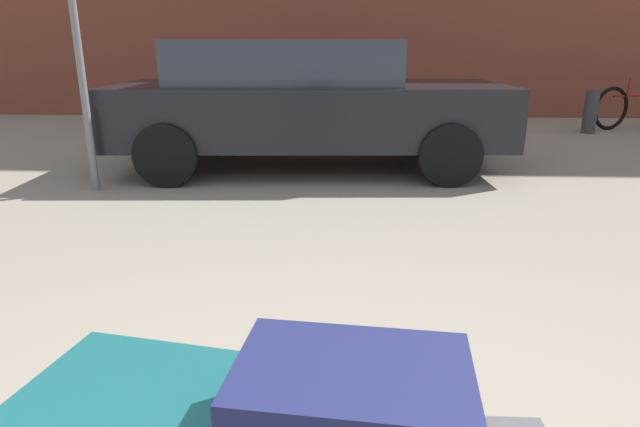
{
  "coord_description": "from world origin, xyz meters",
  "views": [
    {
      "loc": [
        0.1,
        -0.94,
        1.36
      ],
      "look_at": [
        0.0,
        1.2,
        0.69
      ],
      "focal_mm": 30.02,
      "sensor_mm": 36.0,
      "label": 1
    }
  ],
  "objects_px": {
    "bicycle_leaning": "(635,107)",
    "bollard_kerb_near": "(494,112)",
    "duffel_bag_navy_topmost_pile": "(352,406)",
    "bollard_kerb_mid": "(591,112)",
    "no_parking_sign": "(76,34)",
    "parked_car": "(304,102)"
  },
  "relations": [
    {
      "from": "bicycle_leaning",
      "to": "bollard_kerb_near",
      "type": "relative_size",
      "value": 2.43
    },
    {
      "from": "duffel_bag_navy_topmost_pile",
      "to": "bollard_kerb_near",
      "type": "bearing_deg",
      "value": 79.12
    },
    {
      "from": "bollard_kerb_mid",
      "to": "bicycle_leaning",
      "type": "bearing_deg",
      "value": 30.32
    },
    {
      "from": "duffel_bag_navy_topmost_pile",
      "to": "no_parking_sign",
      "type": "height_order",
      "value": "no_parking_sign"
    },
    {
      "from": "no_parking_sign",
      "to": "parked_car",
      "type": "bearing_deg",
      "value": 29.2
    },
    {
      "from": "parked_car",
      "to": "bollard_kerb_mid",
      "type": "xyz_separation_m",
      "value": [
        4.43,
        2.78,
        -0.42
      ]
    },
    {
      "from": "parked_car",
      "to": "bicycle_leaning",
      "type": "relative_size",
      "value": 2.65
    },
    {
      "from": "bicycle_leaning",
      "to": "bollard_kerb_near",
      "type": "xyz_separation_m",
      "value": [
        -2.52,
        -0.57,
        -0.03
      ]
    },
    {
      "from": "bicycle_leaning",
      "to": "bollard_kerb_mid",
      "type": "distance_m",
      "value": 1.13
    },
    {
      "from": "duffel_bag_navy_topmost_pile",
      "to": "no_parking_sign",
      "type": "distance_m",
      "value": 4.87
    },
    {
      "from": "parked_car",
      "to": "no_parking_sign",
      "type": "bearing_deg",
      "value": -150.8
    },
    {
      "from": "bicycle_leaning",
      "to": "bollard_kerb_mid",
      "type": "xyz_separation_m",
      "value": [
        -0.98,
        -0.57,
        -0.03
      ]
    },
    {
      "from": "duffel_bag_navy_topmost_pile",
      "to": "bollard_kerb_near",
      "type": "height_order",
      "value": "duffel_bag_navy_topmost_pile"
    },
    {
      "from": "parked_car",
      "to": "bicycle_leaning",
      "type": "height_order",
      "value": "parked_car"
    },
    {
      "from": "no_parking_sign",
      "to": "bicycle_leaning",
      "type": "bearing_deg",
      "value": 31.11
    },
    {
      "from": "bollard_kerb_mid",
      "to": "no_parking_sign",
      "type": "height_order",
      "value": "no_parking_sign"
    },
    {
      "from": "duffel_bag_navy_topmost_pile",
      "to": "parked_car",
      "type": "xyz_separation_m",
      "value": [
        -0.49,
        5.22,
        0.09
      ]
    },
    {
      "from": "bicycle_leaning",
      "to": "no_parking_sign",
      "type": "bearing_deg",
      "value": -148.89
    },
    {
      "from": "duffel_bag_navy_topmost_pile",
      "to": "parked_car",
      "type": "height_order",
      "value": "parked_car"
    },
    {
      "from": "parked_car",
      "to": "no_parking_sign",
      "type": "distance_m",
      "value": 2.38
    },
    {
      "from": "duffel_bag_navy_topmost_pile",
      "to": "bicycle_leaning",
      "type": "height_order",
      "value": "bicycle_leaning"
    },
    {
      "from": "bollard_kerb_near",
      "to": "bollard_kerb_mid",
      "type": "relative_size",
      "value": 1.0
    }
  ]
}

